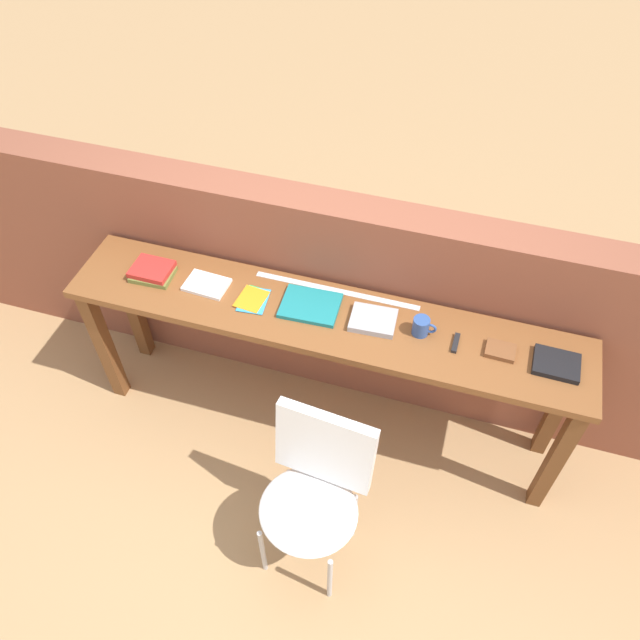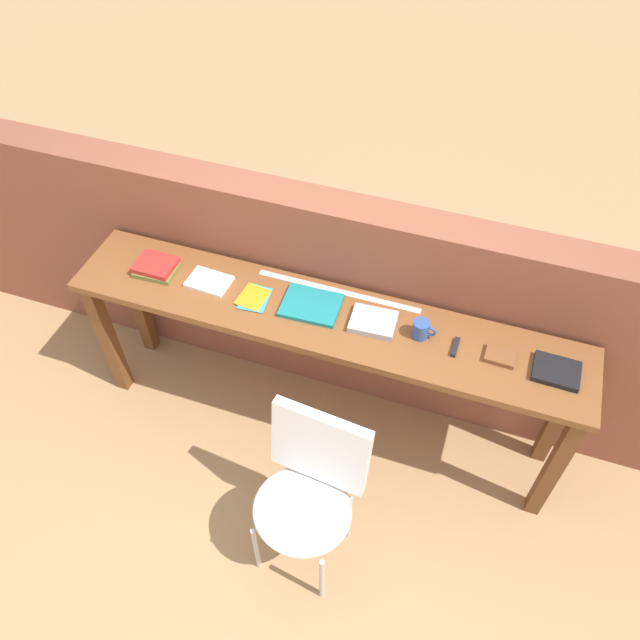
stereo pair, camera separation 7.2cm
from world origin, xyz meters
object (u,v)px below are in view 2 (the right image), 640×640
Objects in this scene: chair_white_moulded at (309,489)px; pamphlet_pile_colourful at (254,297)px; multitool_folded at (455,347)px; magazine_cycling at (209,282)px; mug at (421,329)px; book_stack_leftmost at (156,267)px; leather_journal_brown at (500,356)px; book_repair_rightmost at (556,371)px; book_open_centre at (311,305)px.

pamphlet_pile_colourful is (-0.51, 0.68, 0.36)m from chair_white_moulded.
magazine_cycling is at bearing 179.27° from multitool_folded.
mug reaches higher than pamphlet_pile_colourful.
multitool_folded is (1.50, -0.01, -0.02)m from book_stack_leftmost.
leather_journal_brown is (0.36, -0.01, -0.03)m from mug.
magazine_cycling is 1.65m from book_repair_rightmost.
mug is (1.05, 0.00, 0.04)m from magazine_cycling.
book_open_centre is at bearing -179.31° from leather_journal_brown.
book_stack_leftmost is 1.70m from leather_journal_brown.
chair_white_moulded is 4.34× the size of book_stack_leftmost.
pamphlet_pile_colourful is at bearing -178.17° from mug.
leather_journal_brown is (1.16, 0.02, 0.01)m from pamphlet_pile_colourful.
book_repair_rightmost is at bearing -0.08° from book_stack_leftmost.
book_repair_rightmost is (0.60, -0.02, -0.03)m from mug.
book_stack_leftmost is 1.94m from book_repair_rightmost.
multitool_folded is at bearing -175.22° from leather_journal_brown.
book_open_centre is (-0.24, 0.71, 0.36)m from chair_white_moulded.
leather_journal_brown reaches higher than multitool_folded.
book_repair_rightmost is at bearing 0.40° from pamphlet_pile_colourful.
multitool_folded reaches higher than chair_white_moulded.
book_repair_rightmost reaches higher than chair_white_moulded.
magazine_cycling is 1.05m from mug.
leather_journal_brown is at bearing 0.13° from book_stack_leftmost.
leather_journal_brown is (1.70, 0.00, -0.01)m from book_stack_leftmost.
book_stack_leftmost is at bearing 178.96° from book_open_centre.
pamphlet_pile_colourful is at bearing -1.56° from magazine_cycling.
leather_journal_brown reaches higher than book_open_centre.
mug is 0.36m from leather_journal_brown.
multitool_folded is (1.22, -0.02, -0.00)m from magazine_cycling.
leather_journal_brown is at bearing 47.02° from chair_white_moulded.
chair_white_moulded is at bearing -131.20° from leather_journal_brown.
multitool_folded is at bearing 56.55° from chair_white_moulded.
leather_journal_brown is at bearing 3.23° from magazine_cycling.
chair_white_moulded is 4.92× the size of pamphlet_pile_colourful.
pamphlet_pile_colourful is at bearing -175.67° from book_open_centre.
chair_white_moulded is 1.02m from leather_journal_brown.
book_stack_leftmost is 0.76× the size of book_open_centre.
book_stack_leftmost reaches higher than chair_white_moulded.
magazine_cycling is 0.25m from pamphlet_pile_colourful.
mug is (0.29, 0.71, 0.40)m from chair_white_moulded.
book_stack_leftmost is 0.28m from magazine_cycling.
book_open_centre is (0.53, 0.01, 0.00)m from magazine_cycling.
book_open_centre is 1.13m from book_repair_rightmost.
multitool_folded is at bearing -4.78° from book_open_centre.
chair_white_moulded is at bearing -74.17° from book_open_centre.
mug is 0.85× the size of leather_journal_brown.
mug is 0.56× the size of book_repair_rightmost.
pamphlet_pile_colourful is (0.53, -0.01, -0.02)m from book_stack_leftmost.
chair_white_moulded is at bearing -39.20° from magazine_cycling.
book_repair_rightmost reaches higher than book_open_centre.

